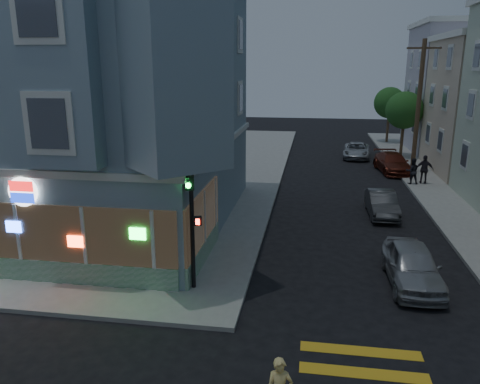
% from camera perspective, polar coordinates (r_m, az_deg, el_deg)
% --- Properties ---
extents(ground, '(120.00, 120.00, 0.00)m').
position_cam_1_polar(ground, '(13.23, -16.03, -19.65)').
color(ground, black).
rests_on(ground, ground).
extents(sidewalk_nw, '(33.00, 42.00, 0.15)m').
position_cam_1_polar(sidewalk_nw, '(38.32, -20.16, 3.16)').
color(sidewalk_nw, gray).
rests_on(sidewalk_nw, ground).
extents(corner_building, '(14.60, 14.60, 11.40)m').
position_cam_1_polar(corner_building, '(23.52, -19.32, 10.40)').
color(corner_building, gray).
rests_on(corner_building, sidewalk_nw).
extents(utility_pole, '(2.20, 0.30, 9.00)m').
position_cam_1_polar(utility_pole, '(34.54, 20.93, 9.81)').
color(utility_pole, '#4C3826').
rests_on(utility_pole, sidewalk_ne).
extents(street_tree_near, '(3.00, 3.00, 5.30)m').
position_cam_1_polar(street_tree_near, '(40.52, 19.42, 9.37)').
color(street_tree_near, '#4C3826').
rests_on(street_tree_near, sidewalk_ne).
extents(street_tree_far, '(3.00, 3.00, 5.30)m').
position_cam_1_polar(street_tree_far, '(48.39, 17.78, 10.31)').
color(street_tree_far, '#4C3826').
rests_on(street_tree_far, sidewalk_ne).
extents(pedestrian_a, '(0.83, 0.66, 1.65)m').
position_cam_1_polar(pedestrian_a, '(31.56, 20.27, 2.41)').
color(pedestrian_a, black).
rests_on(pedestrian_a, sidewalk_ne).
extents(pedestrian_b, '(1.12, 0.59, 1.82)m').
position_cam_1_polar(pedestrian_b, '(31.88, 21.58, 2.56)').
color(pedestrian_b, '#28242C').
rests_on(pedestrian_b, sidewalk_ne).
extents(parked_car_a, '(1.75, 4.19, 1.42)m').
position_cam_1_polar(parked_car_a, '(17.50, 20.26, -8.40)').
color(parked_car_a, '#9B9DA2').
rests_on(parked_car_a, ground).
extents(parked_car_b, '(1.40, 3.83, 1.25)m').
position_cam_1_polar(parked_car_b, '(24.89, 16.89, -1.37)').
color(parked_car_b, '#383A3D').
rests_on(parked_car_b, ground).
extents(parked_car_c, '(2.50, 4.94, 1.38)m').
position_cam_1_polar(parked_car_c, '(35.28, 18.10, 3.39)').
color(parked_car_c, '#5D2115').
rests_on(parked_car_c, ground).
extents(parked_car_d, '(2.51, 4.68, 1.25)m').
position_cam_1_polar(parked_car_d, '(40.11, 14.02, 4.94)').
color(parked_car_d, '#A2A7AD').
rests_on(parked_car_d, ground).
extents(traffic_signal, '(0.56, 0.50, 4.43)m').
position_cam_1_polar(traffic_signal, '(15.09, -5.98, -1.41)').
color(traffic_signal, black).
rests_on(traffic_signal, sidewalk_nw).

